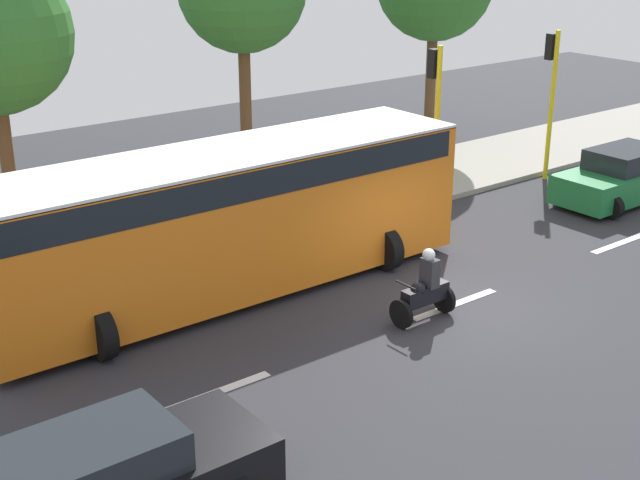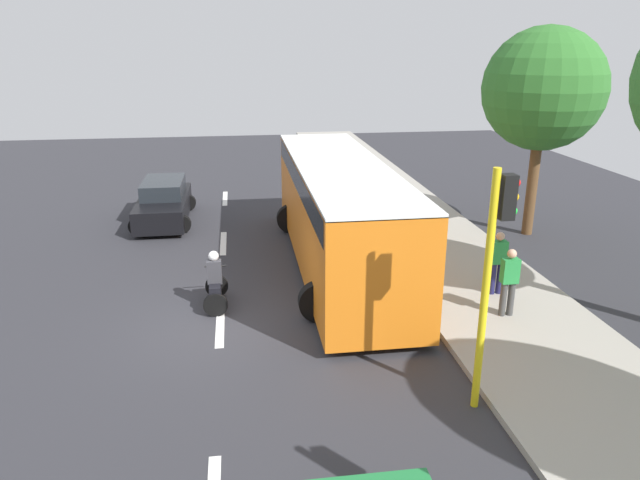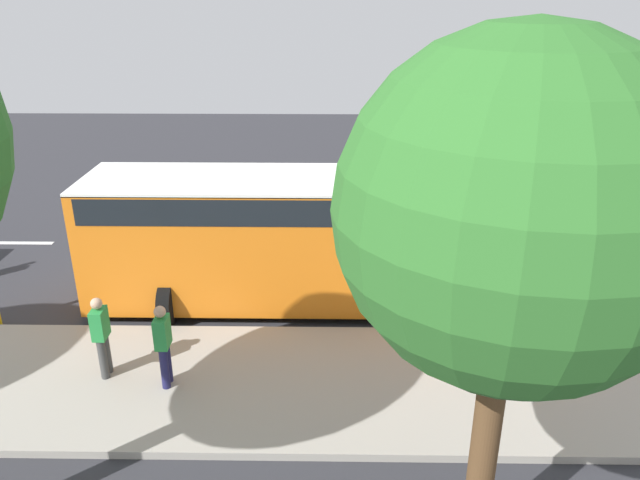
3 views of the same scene
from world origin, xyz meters
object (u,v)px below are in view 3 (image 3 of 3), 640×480
at_px(car_black, 493,200).
at_px(pedestrian_near_signal, 163,343).
at_px(city_bus, 322,231).
at_px(motorcycle, 244,223).
at_px(pedestrian_by_tree, 101,335).
at_px(street_tree_south, 515,213).

distance_m(car_black, pedestrian_near_signal, 12.63).
bearing_deg(city_bus, car_black, 135.63).
xyz_separation_m(car_black, motorcycle, (2.10, -7.93, -0.07)).
height_order(city_bus, pedestrian_by_tree, city_bus).
bearing_deg(pedestrian_by_tree, street_tree_south, 59.38).
relative_size(motorcycle, street_tree_south, 0.22).
xyz_separation_m(city_bus, motorcycle, (-3.58, -2.37, -1.20)).
bearing_deg(motorcycle, pedestrian_by_tree, -14.58).
relative_size(city_bus, motorcycle, 7.19).
bearing_deg(street_tree_south, pedestrian_by_tree, -120.62).
xyz_separation_m(motorcycle, pedestrian_by_tree, (6.96, -1.81, 0.42)).
bearing_deg(street_tree_south, city_bus, -163.12).
distance_m(car_black, pedestrian_by_tree, 13.31).
bearing_deg(car_black, city_bus, -44.37).
bearing_deg(motorcycle, city_bus, 33.49).
bearing_deg(car_black, motorcycle, -75.16).
xyz_separation_m(pedestrian_near_signal, street_tree_south, (3.46, 5.08, 3.89)).
distance_m(car_black, street_tree_south, 13.92).
distance_m(car_black, motorcycle, 8.21).
xyz_separation_m(pedestrian_near_signal, pedestrian_by_tree, (-0.29, -1.26, 0.00)).
height_order(pedestrian_by_tree, street_tree_south, street_tree_south).
height_order(motorcycle, street_tree_south, street_tree_south).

